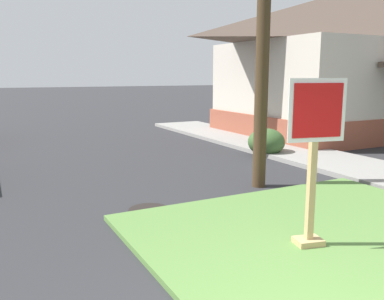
# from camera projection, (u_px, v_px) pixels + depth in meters

# --- Properties ---
(grass_corner_patch) EXTENTS (5.37, 5.77, 0.08)m
(grass_corner_patch) POSITION_uv_depth(u_px,v_px,m) (366.00, 253.00, 5.37)
(grass_corner_patch) COLOR #567F3D
(grass_corner_patch) RESTS_ON ground
(sidewalk_strip) EXTENTS (2.20, 18.79, 0.12)m
(sidewalk_strip) POSITION_uv_depth(u_px,v_px,m) (323.00, 159.00, 11.22)
(sidewalk_strip) COLOR gray
(sidewalk_strip) RESTS_ON ground
(stop_sign) EXTENTS (0.78, 0.35, 2.20)m
(stop_sign) POSITION_uv_depth(u_px,v_px,m) (313.00, 164.00, 5.33)
(stop_sign) COLOR tan
(stop_sign) RESTS_ON grass_corner_patch
(manhole_cover) EXTENTS (0.70, 0.70, 0.02)m
(manhole_cover) POSITION_uv_depth(u_px,v_px,m) (149.00, 209.00, 7.20)
(manhole_cover) COLOR black
(manhole_cover) RESTS_ON ground
(corner_house) EXTENTS (11.45, 7.75, 5.83)m
(corner_house) POSITION_uv_depth(u_px,v_px,m) (364.00, 58.00, 16.79)
(corner_house) COLOR brown
(corner_house) RESTS_ON ground
(shrub_by_curb) EXTENTS (1.07, 1.07, 0.79)m
(shrub_by_curb) POSITION_uv_depth(u_px,v_px,m) (266.00, 142.00, 11.99)
(shrub_by_curb) COLOR #38572B
(shrub_by_curb) RESTS_ON ground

